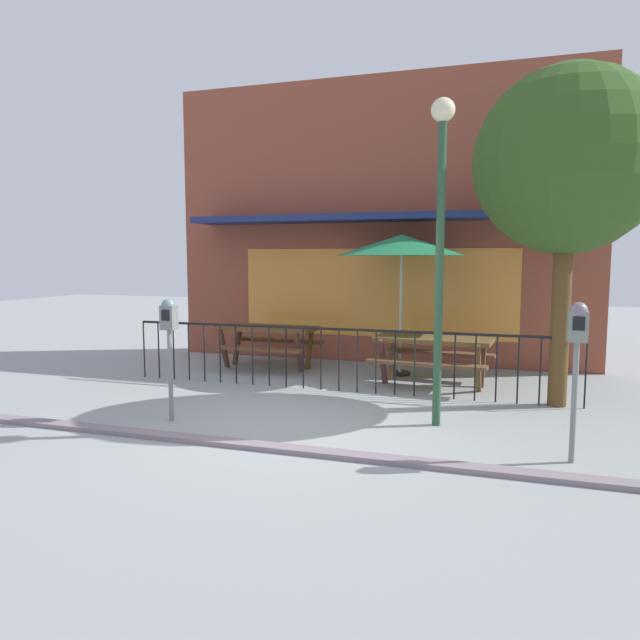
% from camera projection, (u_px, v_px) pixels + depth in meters
% --- Properties ---
extents(ground, '(40.00, 40.00, 0.00)m').
position_uv_depth(ground, '(293.00, 428.00, 6.85)').
color(ground, '#919695').
extents(pub_storefront, '(8.18, 1.41, 5.44)m').
position_uv_depth(pub_storefront, '(378.00, 223.00, 11.16)').
color(pub_storefront, '#593119').
rests_on(pub_storefront, ground).
extents(patio_fence_front, '(6.90, 0.04, 0.97)m').
position_uv_depth(patio_fence_front, '(339.00, 348.00, 8.71)').
color(patio_fence_front, black).
rests_on(patio_fence_front, ground).
extents(picnic_table_left, '(1.83, 1.40, 0.79)m').
position_uv_depth(picnic_table_left, '(267.00, 335.00, 10.53)').
color(picnic_table_left, brown).
rests_on(picnic_table_left, ground).
extents(picnic_table_right, '(1.91, 1.51, 0.79)m').
position_uv_depth(picnic_table_right, '(433.00, 347.00, 9.10)').
color(picnic_table_right, brown).
rests_on(picnic_table_right, ground).
extents(patio_umbrella, '(2.20, 2.20, 2.42)m').
position_uv_depth(patio_umbrella, '(402.00, 246.00, 9.77)').
color(patio_umbrella, black).
rests_on(patio_umbrella, ground).
extents(parking_meter_near, '(0.18, 0.17, 1.60)m').
position_uv_depth(parking_meter_near, '(577.00, 339.00, 5.58)').
color(parking_meter_near, slate).
rests_on(parking_meter_near, ground).
extents(parking_meter_far, '(0.18, 0.17, 1.53)m').
position_uv_depth(parking_meter_far, '(169.00, 327.00, 7.05)').
color(parking_meter_far, slate).
rests_on(parking_meter_far, ground).
extents(street_tree, '(2.45, 2.45, 4.52)m').
position_uv_depth(street_tree, '(567.00, 162.00, 7.56)').
color(street_tree, '#533B1C').
rests_on(street_tree, ground).
extents(street_lamp, '(0.28, 0.28, 3.85)m').
position_uv_depth(street_lamp, '(441.00, 215.00, 6.72)').
color(street_lamp, '#264B2F').
rests_on(street_lamp, ground).
extents(curb_edge, '(11.46, 0.20, 0.11)m').
position_uv_depth(curb_edge, '(267.00, 449.00, 6.11)').
color(curb_edge, gray).
rests_on(curb_edge, ground).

